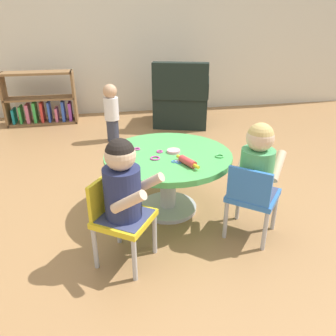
{
  "coord_description": "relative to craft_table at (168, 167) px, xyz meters",
  "views": [
    {
      "loc": [
        -0.43,
        -2.16,
        1.37
      ],
      "look_at": [
        0.0,
        0.0,
        0.35
      ],
      "focal_mm": 35.2,
      "sensor_mm": 36.0,
      "label": 1
    }
  ],
  "objects": [
    {
      "name": "toddler_standing",
      "position": [
        -0.34,
        1.65,
        -0.0
      ],
      "size": [
        0.17,
        0.17,
        0.67
      ],
      "color": "#33384C",
      "rests_on": "ground"
    },
    {
      "name": "seated_child_left",
      "position": [
        -0.36,
        -0.53,
        0.17
      ],
      "size": [
        0.44,
        0.42,
        0.51
      ],
      "color": "#3F4772",
      "rests_on": "ground"
    },
    {
      "name": "playdough_blob_0",
      "position": [
        0.04,
        0.01,
        0.11
      ],
      "size": [
        0.09,
        0.09,
        0.02
      ],
      "primitive_type": "cylinder",
      "color": "pink",
      "rests_on": "craft_table"
    },
    {
      "name": "bookshelf_low",
      "position": [
        -1.26,
        2.55,
        -0.07
      ],
      "size": [
        0.93,
        0.28,
        0.7
      ],
      "color": "olive",
      "rests_on": "ground"
    },
    {
      "name": "craft_scissors",
      "position": [
        0.04,
        -0.15,
        0.11
      ],
      "size": [
        0.12,
        0.14,
        0.01
      ],
      "color": "silver",
      "rests_on": "craft_table"
    },
    {
      "name": "child_chair_left",
      "position": [
        -0.39,
        -0.51,
        -0.05
      ],
      "size": [
        0.42,
        0.42,
        0.54
      ],
      "color": "#B7B7BC",
      "rests_on": "ground"
    },
    {
      "name": "child_chair_right",
      "position": [
        0.46,
        -0.44,
        -0.05
      ],
      "size": [
        0.42,
        0.42,
        0.54
      ],
      "color": "#B7B7BC",
      "rests_on": "ground"
    },
    {
      "name": "cookie_cutter_3",
      "position": [
        0.34,
        -0.13,
        0.11
      ],
      "size": [
        0.06,
        0.06,
        0.01
      ],
      "primitive_type": "torus",
      "color": "#4CB259",
      "rests_on": "craft_table"
    },
    {
      "name": "cookie_cutter_0",
      "position": [
        -0.11,
        -0.08,
        0.11
      ],
      "size": [
        0.07,
        0.07,
        0.01
      ],
      "primitive_type": "torus",
      "color": "#D83FA5",
      "rests_on": "craft_table"
    },
    {
      "name": "back_wall",
      "position": [
        0.0,
        3.0,
        1.04
      ],
      "size": [
        8.0,
        0.12,
        2.8
      ],
      "primitive_type": "cube",
      "color": "silver",
      "rests_on": "ground"
    },
    {
      "name": "ground_plane",
      "position": [
        0.0,
        0.0,
        -0.36
      ],
      "size": [
        10.0,
        10.0,
        0.0
      ],
      "primitive_type": "plane",
      "color": "#9E7247"
    },
    {
      "name": "cookie_cutter_1",
      "position": [
        -0.21,
        0.12,
        0.11
      ],
      "size": [
        0.05,
        0.05,
        0.01
      ],
      "primitive_type": "torus",
      "color": "#D83FA5",
      "rests_on": "craft_table"
    },
    {
      "name": "cookie_cutter_2",
      "position": [
        -0.05,
        0.04,
        0.11
      ],
      "size": [
        0.05,
        0.05,
        0.01
      ],
      "primitive_type": "torus",
      "color": "#D83FA5",
      "rests_on": "craft_table"
    },
    {
      "name": "craft_table",
      "position": [
        0.0,
        0.0,
        0.0
      ],
      "size": [
        0.92,
        0.92,
        0.47
      ],
      "color": "silver",
      "rests_on": "ground"
    },
    {
      "name": "rolling_pin",
      "position": [
        0.09,
        -0.23,
        0.13
      ],
      "size": [
        0.11,
        0.22,
        0.05
      ],
      "color": "#D83F3F",
      "rests_on": "craft_table"
    },
    {
      "name": "armchair_dark",
      "position": [
        0.61,
        2.15,
        -0.05
      ],
      "size": [
        0.89,
        0.9,
        0.85
      ],
      "color": "black",
      "rests_on": "ground"
    },
    {
      "name": "seated_child_right",
      "position": [
        0.49,
        -0.41,
        0.17
      ],
      "size": [
        0.43,
        0.44,
        0.51
      ],
      "color": "#3F4772",
      "rests_on": "ground"
    }
  ]
}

